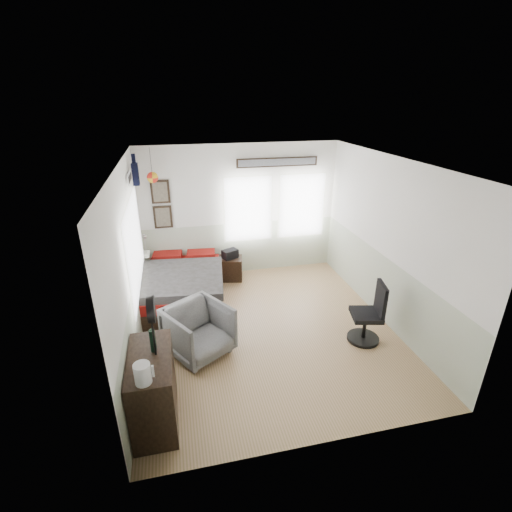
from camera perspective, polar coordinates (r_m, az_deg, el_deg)
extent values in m
cube|color=#987846|center=(6.23, 1.75, -11.16)|extent=(4.00, 4.50, 0.01)
cube|color=silver|center=(7.64, -2.39, 6.87)|extent=(4.00, 0.02, 2.70)
cube|color=silver|center=(3.72, 10.97, -13.09)|extent=(4.00, 0.02, 2.70)
cube|color=silver|center=(5.45, -18.88, -1.50)|extent=(0.02, 4.50, 2.70)
cube|color=silver|center=(6.35, 19.68, 1.94)|extent=(0.02, 4.50, 2.70)
cube|color=white|center=(5.19, 2.13, 14.21)|extent=(4.00, 4.50, 0.02)
cube|color=beige|center=(7.89, -2.28, 1.29)|extent=(4.00, 0.01, 1.10)
cube|color=beige|center=(5.82, -17.77, -8.65)|extent=(0.01, 4.50, 1.10)
cube|color=beige|center=(6.66, 18.69, -4.47)|extent=(0.01, 4.50, 1.10)
cube|color=silver|center=(5.91, -18.21, 1.62)|extent=(0.03, 2.20, 1.35)
cube|color=silver|center=(7.61, -1.22, 7.23)|extent=(0.95, 0.03, 1.30)
cube|color=silver|center=(7.91, 7.03, 7.70)|extent=(0.95, 0.03, 1.30)
cube|color=black|center=(7.49, -14.13, 5.84)|extent=(0.35, 0.03, 0.45)
cube|color=black|center=(7.36, -14.51, 9.54)|extent=(0.35, 0.03, 0.45)
cube|color=#7F7259|center=(7.47, -14.13, 5.80)|extent=(0.27, 0.01, 0.37)
cube|color=#7F7259|center=(7.34, -14.51, 9.51)|extent=(0.27, 0.01, 0.37)
cube|color=black|center=(7.55, 3.32, 14.23)|extent=(1.65, 0.03, 0.18)
cube|color=gray|center=(7.54, 3.35, 14.21)|extent=(1.58, 0.01, 0.13)
cube|color=white|center=(6.24, -18.93, 11.33)|extent=(0.02, 0.48, 0.14)
sphere|color=red|center=(7.03, -15.63, 11.56)|extent=(0.20, 0.20, 0.20)
cube|color=black|center=(7.03, -11.15, -5.66)|extent=(1.64, 2.17, 0.32)
cube|color=maroon|center=(6.91, -11.31, -3.83)|extent=(1.59, 2.13, 0.18)
cube|color=#4E4E4E|center=(6.64, -11.34, -3.46)|extent=(1.63, 1.63, 0.14)
cube|color=maroon|center=(7.58, -14.18, -0.22)|extent=(0.59, 0.41, 0.14)
cube|color=maroon|center=(7.58, -9.17, 0.23)|extent=(0.59, 0.41, 0.14)
cube|color=black|center=(4.66, -15.52, -19.08)|extent=(0.48, 1.00, 0.90)
imported|color=gray|center=(5.57, -8.81, -11.31)|extent=(1.14, 1.14, 0.76)
cube|color=black|center=(7.69, -3.95, -1.91)|extent=(0.54, 0.47, 0.48)
cylinder|color=black|center=(6.20, 16.12, -12.05)|extent=(0.49, 0.49, 0.05)
cylinder|color=black|center=(6.09, 16.34, -10.41)|extent=(0.06, 0.06, 0.38)
cube|color=black|center=(5.97, 16.58, -8.67)|extent=(0.52, 0.52, 0.08)
cube|color=black|center=(5.89, 18.68, -6.24)|extent=(0.14, 0.40, 0.49)
cylinder|color=silver|center=(4.00, -17.06, -16.92)|extent=(0.17, 0.17, 0.22)
cube|color=silver|center=(3.98, -15.58, -16.70)|extent=(0.02, 0.02, 0.13)
cylinder|color=black|center=(4.37, -15.60, -12.44)|extent=(0.07, 0.07, 0.28)
cylinder|color=black|center=(4.23, -15.53, -11.39)|extent=(0.02, 0.02, 0.56)
cylinder|color=black|center=(4.07, -15.99, -7.92)|extent=(0.06, 0.28, 0.28)
cylinder|color=black|center=(4.06, -15.46, -7.88)|extent=(0.02, 0.30, 0.30)
cube|color=black|center=(7.56, -4.01, 0.33)|extent=(0.36, 0.30, 0.18)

